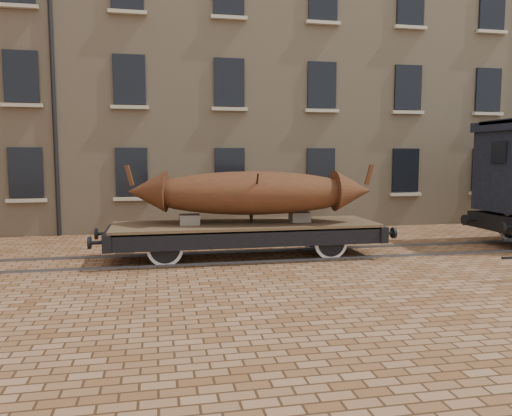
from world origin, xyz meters
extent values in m
plane|color=brown|center=(0.00, 0.00, 0.00)|extent=(90.00, 90.00, 0.00)
cube|color=tan|center=(3.00, 10.00, 7.00)|extent=(40.00, 10.00, 14.00)
cube|color=black|center=(-9.50, 4.96, 2.20)|extent=(1.10, 0.12, 1.70)
cube|color=#BCB396|center=(-9.50, 4.90, 1.25)|extent=(1.30, 0.18, 0.12)
cube|color=black|center=(-6.00, 4.96, 2.20)|extent=(1.10, 0.12, 1.70)
cube|color=#BCB396|center=(-6.00, 4.90, 1.25)|extent=(1.30, 0.18, 0.12)
cube|color=black|center=(-2.50, 4.96, 2.20)|extent=(1.10, 0.12, 1.70)
cube|color=#BCB396|center=(-2.50, 4.90, 1.25)|extent=(1.30, 0.18, 0.12)
cube|color=black|center=(1.00, 4.96, 2.20)|extent=(1.10, 0.12, 1.70)
cube|color=#BCB396|center=(1.00, 4.90, 1.25)|extent=(1.30, 0.18, 0.12)
cube|color=black|center=(4.50, 4.96, 2.20)|extent=(1.10, 0.12, 1.70)
cube|color=#BCB396|center=(4.50, 4.90, 1.25)|extent=(1.30, 0.18, 0.12)
cube|color=black|center=(8.00, 4.96, 2.20)|extent=(1.10, 0.12, 1.70)
cube|color=#BCB396|center=(8.00, 4.90, 1.25)|extent=(1.30, 0.18, 0.12)
cube|color=black|center=(-9.50, 4.96, 5.40)|extent=(1.10, 0.12, 1.70)
cube|color=#BCB396|center=(-9.50, 4.90, 4.45)|extent=(1.30, 0.18, 0.12)
cube|color=black|center=(-6.00, 4.96, 5.40)|extent=(1.10, 0.12, 1.70)
cube|color=#BCB396|center=(-6.00, 4.90, 4.45)|extent=(1.30, 0.18, 0.12)
cube|color=black|center=(-2.50, 4.96, 5.40)|extent=(1.10, 0.12, 1.70)
cube|color=#BCB396|center=(-2.50, 4.90, 4.45)|extent=(1.30, 0.18, 0.12)
cube|color=black|center=(1.00, 4.96, 5.40)|extent=(1.10, 0.12, 1.70)
cube|color=#BCB396|center=(1.00, 4.90, 4.45)|extent=(1.30, 0.18, 0.12)
cube|color=black|center=(4.50, 4.96, 5.40)|extent=(1.10, 0.12, 1.70)
cube|color=#BCB396|center=(4.50, 4.90, 4.45)|extent=(1.30, 0.18, 0.12)
cube|color=black|center=(8.00, 4.96, 5.40)|extent=(1.10, 0.12, 1.70)
cube|color=#BCB396|center=(8.00, 4.90, 4.45)|extent=(1.30, 0.18, 0.12)
cube|color=#BCB396|center=(-9.50, 4.90, 7.65)|extent=(1.30, 0.18, 0.12)
cube|color=#BCB396|center=(-6.00, 4.90, 7.65)|extent=(1.30, 0.18, 0.12)
cube|color=#BCB396|center=(-2.50, 4.90, 7.65)|extent=(1.30, 0.18, 0.12)
cube|color=#BCB396|center=(1.00, 4.90, 7.65)|extent=(1.30, 0.18, 0.12)
cube|color=black|center=(4.50, 4.96, 8.60)|extent=(1.10, 0.12, 1.70)
cube|color=#BCB396|center=(4.50, 4.90, 7.65)|extent=(1.30, 0.18, 0.12)
cube|color=black|center=(8.00, 4.96, 8.60)|extent=(1.10, 0.12, 1.70)
cube|color=#BCB396|center=(8.00, 4.90, 7.65)|extent=(1.30, 0.18, 0.12)
cylinder|color=black|center=(-8.50, 4.95, 7.00)|extent=(0.14, 0.14, 14.00)
cube|color=#59595E|center=(0.00, -0.72, 0.03)|extent=(30.00, 0.08, 0.06)
cube|color=#59595E|center=(0.00, 0.72, 0.03)|extent=(30.00, 0.08, 0.06)
cube|color=brown|center=(-2.79, 0.00, 0.89)|extent=(7.11, 2.09, 0.11)
cube|color=black|center=(-2.79, -0.97, 0.66)|extent=(7.11, 0.15, 0.43)
cube|color=black|center=(-2.79, 0.97, 0.66)|extent=(7.11, 0.15, 0.43)
cube|color=black|center=(-6.35, 0.00, 0.66)|extent=(0.21, 2.18, 0.43)
cylinder|color=black|center=(-6.61, -0.71, 0.66)|extent=(0.33, 0.09, 0.09)
cylinder|color=black|center=(-6.77, -0.71, 0.66)|extent=(0.08, 0.30, 0.30)
cylinder|color=black|center=(-6.61, 0.71, 0.66)|extent=(0.33, 0.09, 0.09)
cylinder|color=black|center=(-6.77, 0.71, 0.66)|extent=(0.08, 0.30, 0.30)
cube|color=black|center=(0.77, 0.00, 0.66)|extent=(0.21, 2.18, 0.43)
cylinder|color=black|center=(1.04, -0.71, 0.66)|extent=(0.33, 0.09, 0.09)
cylinder|color=black|center=(1.20, -0.71, 0.66)|extent=(0.08, 0.30, 0.30)
cylinder|color=black|center=(1.04, 0.71, 0.66)|extent=(0.33, 0.09, 0.09)
cylinder|color=black|center=(1.20, 0.71, 0.66)|extent=(0.08, 0.30, 0.30)
cylinder|color=black|center=(-4.97, 0.00, 0.46)|extent=(0.09, 1.80, 0.09)
cylinder|color=white|center=(-4.97, -0.72, 0.46)|extent=(0.91, 0.07, 0.91)
cylinder|color=black|center=(-4.97, -0.72, 0.46)|extent=(0.75, 0.09, 0.75)
cube|color=black|center=(-4.97, -0.83, 0.68)|extent=(0.85, 0.08, 0.09)
cylinder|color=white|center=(-4.97, 0.72, 0.46)|extent=(0.91, 0.07, 0.91)
cylinder|color=black|center=(-4.97, 0.72, 0.46)|extent=(0.75, 0.09, 0.75)
cube|color=black|center=(-4.97, 0.83, 0.68)|extent=(0.85, 0.08, 0.09)
cylinder|color=black|center=(-0.61, 0.00, 0.46)|extent=(0.09, 1.80, 0.09)
cylinder|color=white|center=(-0.61, -0.72, 0.46)|extent=(0.91, 0.07, 0.91)
cylinder|color=black|center=(-0.61, -0.72, 0.46)|extent=(0.75, 0.09, 0.75)
cube|color=black|center=(-0.61, -0.83, 0.68)|extent=(0.85, 0.08, 0.09)
cylinder|color=white|center=(-0.61, 0.72, 0.46)|extent=(0.91, 0.07, 0.91)
cylinder|color=black|center=(-0.61, 0.72, 0.46)|extent=(0.75, 0.09, 0.75)
cube|color=black|center=(-0.61, 0.83, 0.68)|extent=(0.85, 0.08, 0.09)
cube|color=black|center=(-2.79, 0.00, 0.52)|extent=(3.79, 0.06, 0.06)
cube|color=slate|center=(-4.31, 0.00, 1.08)|extent=(0.52, 0.47, 0.27)
cube|color=slate|center=(-1.27, 0.00, 1.08)|extent=(0.52, 0.47, 0.27)
ellipsoid|color=#5B2B18|center=(-2.64, 0.00, 1.76)|extent=(6.06, 2.57, 1.17)
cone|color=#5B2B18|center=(-5.40, 0.36, 1.82)|extent=(1.15, 1.24, 1.11)
cube|color=#5B2B18|center=(-5.85, 0.42, 2.25)|extent=(0.25, 0.15, 0.56)
cone|color=#5B2B18|center=(0.12, -0.36, 1.82)|extent=(1.15, 1.24, 1.11)
cube|color=#5B2B18|center=(0.57, -0.42, 2.25)|extent=(0.25, 0.15, 0.56)
cylinder|color=black|center=(-2.64, -0.48, 1.63)|extent=(0.05, 1.00, 1.40)
cylinder|color=black|center=(-2.64, 0.48, 1.63)|extent=(0.05, 1.00, 1.40)
cube|color=black|center=(4.91, 0.00, 0.74)|extent=(0.23, 2.55, 0.48)
cylinder|color=black|center=(4.43, -0.85, 0.74)|extent=(0.09, 0.34, 0.34)
cylinder|color=black|center=(4.43, 0.85, 0.74)|extent=(0.09, 0.34, 0.34)
cube|color=black|center=(4.89, 0.00, 2.87)|extent=(0.09, 0.64, 0.64)
camera|label=1|loc=(-5.15, -13.21, 2.77)|focal=35.00mm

